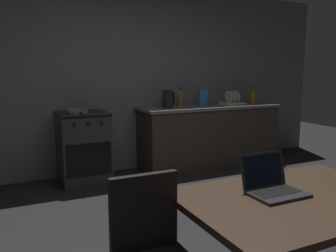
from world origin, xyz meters
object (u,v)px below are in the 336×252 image
Objects in this scene: chair at (152,250)px; bottle_b at (180,98)px; cereal_box at (203,98)px; laptop at (273,186)px; frying_pan at (78,111)px; bottle at (253,96)px; dining_table at (297,207)px; electric_kettle at (168,99)px; dish_rack at (232,101)px; stove_oven at (84,147)px.

bottle_b is at bearing 69.62° from chair.
chair is 3.55m from cereal_box.
frying_pan reaches higher than laptop.
bottle_b reaches higher than frying_pan.
laptop is 1.23× the size of bottle.
cereal_box is at bearing 68.58° from dining_table.
electric_kettle is at bearing 1.30° from frying_pan.
laptop is 1.28× the size of electric_kettle.
bottle_b is at bearing 173.85° from bottle.
cereal_box reaches higher than laptop.
bottle reaches higher than chair.
bottle is 0.87m from cereal_box.
dining_table is 5.51× the size of cereal_box.
laptop reaches higher than dining_table.
dining_table is at bearing -119.52° from dish_rack.
cereal_box reaches higher than stove_oven.
bottle reaches higher than dining_table.
dish_rack is at bearing -5.36° from bottle_b.
dining_table is at bearing -101.39° from electric_kettle.
dish_rack reaches higher than chair.
dining_table is 3.07m from electric_kettle.
dish_rack is 1.27× the size of bottle_b.
dish_rack is (1.79, 2.89, 0.19)m from laptop.
bottle reaches higher than cereal_box.
bottle_b is (1.48, 0.11, 0.10)m from frying_pan.
cereal_box reaches higher than dish_rack.
stove_oven is 3.36× the size of bottle_b.
cereal_box reaches higher than chair.
cereal_box is (2.03, 2.86, 0.51)m from chair.
dining_table is 4.99× the size of bottle_b.
stove_oven is 2.81× the size of laptop.
laptop is at bearing -121.78° from dish_rack.
chair is (-0.85, 0.14, -0.14)m from dining_table.
bottle is 0.60× the size of frying_pan.
electric_kettle is 1.09m from dish_rack.
cereal_box is at bearing 177.76° from dish_rack.
bottle is (2.89, 2.79, 0.51)m from chair.
laptop is 3.19m from cereal_box.
dining_table is 3.60m from bottle.
bottle reaches higher than frying_pan.
chair is at bearing 170.32° from dining_table.
laptop is at bearing -103.64° from electric_kettle.
cereal_box is 0.52m from dish_rack.
cereal_box is (0.58, 0.02, 0.00)m from electric_kettle.
bottle is 1.07× the size of cereal_box.
laptop is 2.99m from electric_kettle.
chair reaches higher than dining_table.
laptop is at bearing 5.94° from chair.
dining_table is at bearing -111.42° from cereal_box.
electric_kettle is 0.94× the size of bottle_b.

